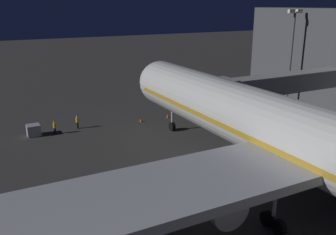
# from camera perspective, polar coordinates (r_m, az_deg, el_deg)

# --- Properties ---
(ground_plane) EXTENTS (320.00, 320.00, 0.00)m
(ground_plane) POSITION_cam_1_polar(r_m,az_deg,el_deg) (40.71, 8.79, -6.91)
(ground_plane) COLOR #383533
(airliner_at_gate) EXTENTS (51.76, 61.42, 19.93)m
(airliner_at_gate) POSITION_cam_1_polar(r_m,az_deg,el_deg) (30.66, 22.41, -4.33)
(airliner_at_gate) COLOR silver
(airliner_at_gate) RESTS_ON ground_plane
(jet_bridge) EXTENTS (22.60, 3.40, 7.55)m
(jet_bridge) POSITION_cam_1_polar(r_m,az_deg,el_deg) (51.47, 15.41, 4.81)
(jet_bridge) COLOR #9E9E99
(jet_bridge) RESTS_ON ground_plane
(apron_floodlight_mast) EXTENTS (2.90, 0.50, 15.56)m
(apron_floodlight_mast) POSITION_cam_1_polar(r_m,az_deg,el_deg) (67.13, 18.50, 10.05)
(apron_floodlight_mast) COLOR #59595E
(apron_floodlight_mast) RESTS_ON ground_plane
(baggage_container_near_belt) EXTENTS (1.63, 1.58, 1.47)m
(baggage_container_near_belt) POSITION_cam_1_polar(r_m,az_deg,el_deg) (51.09, -20.00, -1.86)
(baggage_container_near_belt) COLOR #B7BABF
(baggage_container_near_belt) RESTS_ON ground_plane
(ground_crew_near_nose_gear) EXTENTS (0.40, 0.40, 1.82)m
(ground_crew_near_nose_gear) POSITION_cam_1_polar(r_m,az_deg,el_deg) (52.13, -13.80, -0.61)
(ground_crew_near_nose_gear) COLOR black
(ground_crew_near_nose_gear) RESTS_ON ground_plane
(ground_crew_marshaller_fwd) EXTENTS (0.40, 0.40, 1.80)m
(ground_crew_marshaller_fwd) POSITION_cam_1_polar(r_m,az_deg,el_deg) (50.75, -17.05, -1.38)
(ground_crew_marshaller_fwd) COLOR black
(ground_crew_marshaller_fwd) RESTS_ON ground_plane
(traffic_cone_nose_port) EXTENTS (0.36, 0.36, 0.55)m
(traffic_cone_nose_port) POSITION_cam_1_polar(r_m,az_deg,el_deg) (55.68, -0.06, 0.25)
(traffic_cone_nose_port) COLOR orange
(traffic_cone_nose_port) RESTS_ON ground_plane
(traffic_cone_nose_starboard) EXTENTS (0.36, 0.36, 0.55)m
(traffic_cone_nose_starboard) POSITION_cam_1_polar(r_m,az_deg,el_deg) (53.87, -4.21, -0.39)
(traffic_cone_nose_starboard) COLOR orange
(traffic_cone_nose_starboard) RESTS_ON ground_plane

